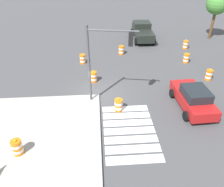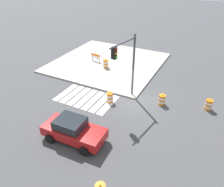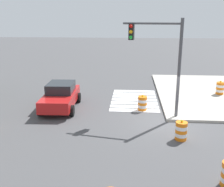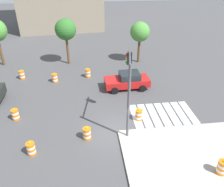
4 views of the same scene
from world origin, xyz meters
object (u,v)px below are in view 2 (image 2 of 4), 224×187
(traffic_barrel_far_curb, at_px, (162,100))
(traffic_barrel_lane_center, at_px, (209,105))
(traffic_barrel_median_far, at_px, (110,97))
(traffic_barrel_on_sidewalk, at_px, (106,64))
(sports_car, at_px, (73,130))
(construction_barricade, at_px, (96,56))
(traffic_light_pole, at_px, (126,59))

(traffic_barrel_far_curb, relative_size, traffic_barrel_lane_center, 1.00)
(traffic_barrel_median_far, distance_m, traffic_barrel_far_curb, 4.45)
(traffic_barrel_median_far, bearing_deg, traffic_barrel_on_sidewalk, -58.33)
(traffic_barrel_lane_center, distance_m, traffic_barrel_on_sidewalk, 11.72)
(traffic_barrel_median_far, bearing_deg, traffic_barrel_far_curb, -157.38)
(traffic_barrel_median_far, relative_size, traffic_barrel_on_sidewalk, 1.00)
(sports_car, xyz_separation_m, traffic_barrel_on_sidewalk, (3.55, -11.04, -0.21))
(traffic_barrel_lane_center, bearing_deg, traffic_barrel_far_curb, 16.11)
(traffic_barrel_lane_center, xyz_separation_m, traffic_barrel_on_sidewalk, (11.31, -3.06, 0.15))
(sports_car, relative_size, traffic_barrel_lane_center, 4.29)
(construction_barricade, bearing_deg, traffic_barrel_on_sidewalk, 148.54)
(traffic_barrel_median_far, distance_m, traffic_barrel_lane_center, 8.20)
(sports_car, relative_size, traffic_barrel_on_sidewalk, 4.29)
(traffic_barrel_lane_center, bearing_deg, traffic_light_pole, 16.50)
(traffic_barrel_lane_center, xyz_separation_m, construction_barricade, (13.23, -4.23, 0.27))
(traffic_barrel_far_curb, relative_size, traffic_barrel_on_sidewalk, 1.00)
(traffic_barrel_on_sidewalk, bearing_deg, sports_car, 107.84)
(traffic_barrel_on_sidewalk, relative_size, construction_barricade, 0.76)
(sports_car, distance_m, traffic_barrel_median_far, 5.23)
(sports_car, xyz_separation_m, traffic_barrel_lane_center, (-7.76, -7.98, -0.36))
(traffic_barrel_median_far, distance_m, traffic_barrel_on_sidewalk, 6.84)
(traffic_barrel_on_sidewalk, bearing_deg, traffic_light_pole, 132.81)
(traffic_barrel_lane_center, distance_m, traffic_light_pole, 7.75)
(traffic_barrel_median_far, xyz_separation_m, traffic_barrel_on_sidewalk, (3.59, -5.82, 0.15))
(traffic_barrel_lane_center, relative_size, construction_barricade, 0.76)
(sports_car, height_order, traffic_barrel_on_sidewalk, sports_car)
(traffic_barrel_median_far, xyz_separation_m, traffic_barrel_far_curb, (-4.11, -1.71, 0.00))
(traffic_barrel_median_far, relative_size, traffic_light_pole, 0.19)
(construction_barricade, bearing_deg, sports_car, 114.12)
(traffic_barrel_far_curb, bearing_deg, sports_car, 59.13)
(traffic_barrel_far_curb, height_order, traffic_barrel_lane_center, same)
(traffic_barrel_far_curb, relative_size, traffic_light_pole, 0.19)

